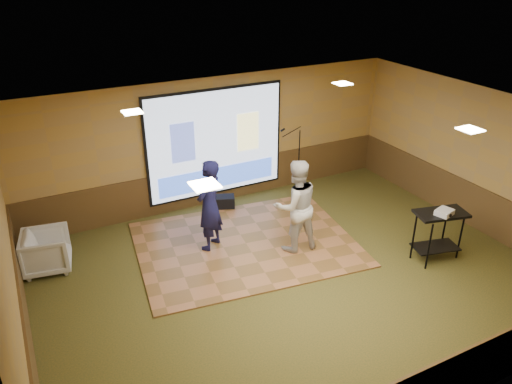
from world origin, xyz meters
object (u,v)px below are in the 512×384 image
projector_screen (216,144)px  dance_floor (246,244)px  mic_stand (296,173)px  player_left (209,205)px  av_table (439,226)px  player_right (296,206)px  duffel_bag (224,202)px  projector (444,212)px  banquet_chair (47,251)px

projector_screen → dance_floor: (-0.27, -2.06, -1.46)m
dance_floor → mic_stand: 2.85m
player_left → av_table: (3.74, -2.36, -0.25)m
player_right → duffel_bag: 2.49m
player_left → duffel_bag: bearing=-159.8°
player_left → projector: (3.71, -2.45, 0.10)m
av_table → player_left: bearing=147.8°
player_left → av_table: 4.43m
player_left → mic_stand: (2.91, 1.48, -0.48)m
player_left → mic_stand: 3.30m
player_left → duffel_bag: player_left is taller
player_left → banquet_chair: player_left is taller
projector_screen → dance_floor: projector_screen is taller
banquet_chair → projector: bearing=-105.6°
projector_screen → projector: (2.76, -4.28, -0.41)m
projector_screen → av_table: size_ratio=3.26×
dance_floor → duffel_bag: duffel_bag is taller
player_left → projector: bearing=109.6°
projector → duffel_bag: bearing=109.2°
player_right → av_table: 2.76m
player_left → mic_stand: size_ratio=1.09×
dance_floor → projector: projector is taller
player_left → projector_screen: bearing=-154.4°
av_table → banquet_chair: bearing=155.5°
projector_screen → player_left: 2.13m
projector → projector_screen: bearing=106.8°
av_table → mic_stand: size_ratio=0.59×
projector_screen → player_right: size_ratio=1.75×
dance_floor → av_table: (3.07, -2.13, 0.71)m
mic_stand → duffel_bag: size_ratio=3.61×
player_left → av_table: bearing=110.8°
dance_floor → player_left: 1.19m
av_table → projector: projector is taller
av_table → duffel_bag: bearing=126.2°
banquet_chair → dance_floor: bearing=-94.8°
av_table → projector_screen: bearing=123.7°
duffel_bag → dance_floor: bearing=-99.0°
duffel_bag → player_right: bearing=-77.0°
projector → dance_floor: bearing=127.7°
player_left → projector: player_left is taller
projector_screen → banquet_chair: 4.26m
av_table → banquet_chair: 7.44m
banquet_chair → projector_screen: bearing=-64.7°
mic_stand → dance_floor: bearing=-148.6°
player_right → mic_stand: size_ratio=1.10×
banquet_chair → mic_stand: bearing=-73.2°
dance_floor → banquet_chair: 3.83m
projector_screen → mic_stand: (1.96, -0.36, -0.98)m
mic_stand → banquet_chair: (-5.93, -0.75, -0.11)m
dance_floor → banquet_chair: bearing=165.6°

